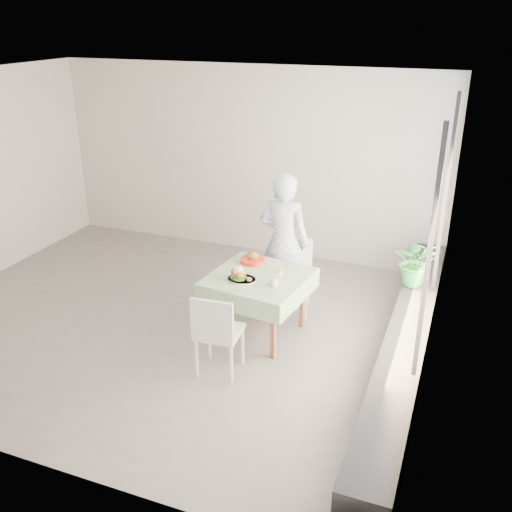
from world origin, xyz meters
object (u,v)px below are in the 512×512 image
at_px(chair_far, 293,290).
at_px(potted_plant, 417,262).
at_px(main_dish, 240,275).
at_px(chair_near, 219,348).
at_px(diner, 284,242).
at_px(juice_cup_orange, 279,272).
at_px(cafe_table, 259,298).

relative_size(chair_far, potted_plant, 1.56).
bearing_deg(potted_plant, main_dish, -148.01).
bearing_deg(chair_near, diner, 85.05).
bearing_deg(diner, juice_cup_orange, 105.03).
bearing_deg(diner, main_dish, 78.97).
distance_m(chair_near, main_dish, 0.86).
bearing_deg(chair_near, chair_far, 79.02).
distance_m(chair_far, juice_cup_orange, 0.83).
bearing_deg(cafe_table, chair_near, -96.77).
bearing_deg(juice_cup_orange, main_dish, -150.10).
bearing_deg(cafe_table, potted_plant, 29.92).
bearing_deg(diner, potted_plant, -173.70).
bearing_deg(diner, chair_near, 85.47).
xyz_separation_m(chair_near, potted_plant, (1.72, 1.79, 0.51)).
bearing_deg(cafe_table, juice_cup_orange, 10.92).
relative_size(diner, potted_plant, 3.01).
bearing_deg(diner, chair_far, 152.73).
bearing_deg(main_dish, chair_near, -85.91).
xyz_separation_m(chair_far, diner, (-0.16, 0.08, 0.59)).
distance_m(cafe_table, chair_far, 0.73).
height_order(chair_far, juice_cup_orange, juice_cup_orange).
bearing_deg(chair_near, cafe_table, 83.23).
bearing_deg(potted_plant, cafe_table, -150.08).
xyz_separation_m(cafe_table, potted_plant, (1.62, 0.93, 0.33)).
relative_size(diner, juice_cup_orange, 6.83).
xyz_separation_m(chair_near, diner, (0.14, 1.63, 0.59)).
bearing_deg(juice_cup_orange, diner, 104.62).
bearing_deg(chair_far, diner, 152.32).
bearing_deg(cafe_table, chair_far, 73.86).
xyz_separation_m(main_dish, potted_plant, (1.77, 1.10, -0.01)).
bearing_deg(juice_cup_orange, chair_near, -109.96).
relative_size(main_dish, juice_cup_orange, 1.29).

